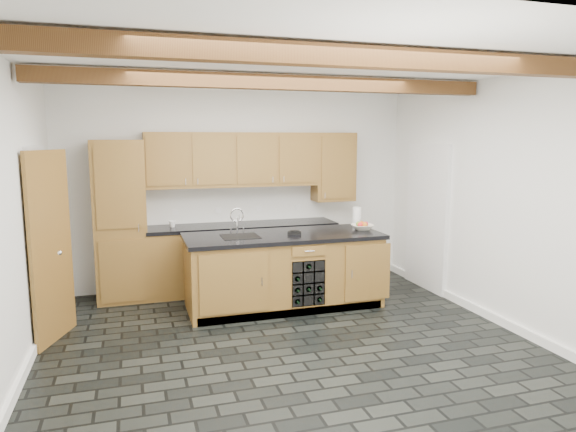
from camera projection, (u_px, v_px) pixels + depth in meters
name	position (u px, v px, depth m)	size (l,w,h in m)	color
ground	(291.00, 347.00, 5.24)	(5.00, 5.00, 0.00)	black
room_shell	(269.00, 194.00, 5.49)	(5.01, 5.00, 5.00)	white
back_cabinetry	(217.00, 221.00, 7.10)	(3.65, 0.62, 2.20)	brown
island	(284.00, 270.00, 6.48)	(2.48, 0.96, 0.93)	brown
faucet	(240.00, 233.00, 6.29)	(0.45, 0.40, 0.34)	black
kitchen_scale	(294.00, 233.00, 6.38)	(0.19, 0.14, 0.05)	black
fruit_bowl	(362.00, 227.00, 6.73)	(0.28, 0.28, 0.07)	beige
fruit_cluster	(362.00, 224.00, 6.72)	(0.16, 0.17, 0.07)	red
paper_towel	(357.00, 217.00, 6.97)	(0.11, 0.11, 0.26)	white
mug	(172.00, 224.00, 6.91)	(0.10, 0.10, 0.09)	white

